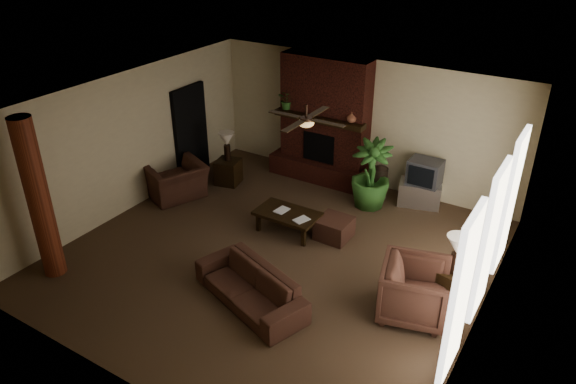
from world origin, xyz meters
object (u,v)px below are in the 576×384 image
Objects in this scene: armchair_right at (415,288)px; side_table_right at (449,284)px; log_column at (39,200)px; armchair_left at (176,176)px; ottoman at (334,228)px; coffee_table at (287,215)px; floor_vase at (379,180)px; side_table_left at (228,172)px; lamp_left at (227,141)px; lamp_right at (457,248)px; floor_plant at (370,188)px; sofa at (250,281)px; tv_stand at (420,194)px.

side_table_right is (0.34, 0.69, -0.23)m from armchair_right.
log_column is 5.09× the size of side_table_right.
armchair_left is (-0.06, 3.15, -0.90)m from log_column.
armchair_right is 0.80m from side_table_right.
armchair_right is 2.44m from ottoman.
armchair_right is 3.06m from coffee_table.
log_column is 4.67× the size of ottoman.
coffee_table is 1.56× the size of floor_vase.
armchair_right reaches higher than side_table_left.
armchair_left is 4.31m from floor_vase.
side_table_left is at bearing 83.58° from log_column.
armchair_left is 1.91× the size of ottoman.
lamp_left and lamp_right have the same top height.
armchair_right is 1.55× the size of lamp_left.
armchair_left is 1.49× the size of floor_vase.
log_column is 4.30m from coffee_table.
coffee_table is 1.99m from floor_plant.
armchair_left reaches higher than floor_vase.
log_column is 1.38× the size of sofa.
floor_plant is (-1.97, 2.80, -0.10)m from armchair_right.
floor_plant reaches higher than sofa.
sofa is 1.77× the size of armchair_left.
sofa is at bearing -147.79° from lamp_right.
lamp_left is at bearing 151.16° from sofa.
armchair_left is 4.08m from floor_plant.
armchair_right reaches higher than floor_plant.
lamp_left is at bearing 165.06° from ottoman.
lamp_right reaches higher than side_table_left.
coffee_table is 2.48m from side_table_left.
side_table_left is at bearing 165.33° from side_table_right.
floor_vase is (0.08, 1.90, 0.23)m from ottoman.
armchair_right is 0.89m from lamp_right.
lamp_right reaches higher than armchair_right.
lamp_left is 1.18× the size of side_table_right.
armchair_left is 5.14m from tv_stand.
sofa is 4.28m from floor_vase.
lamp_right is (2.35, -2.17, 0.60)m from floor_plant.
lamp_right is (6.02, -0.38, 0.50)m from armchair_left.
armchair_right is 1.68× the size of ottoman.
log_column is at bearing -130.51° from coffee_table.
coffee_table is at bearing 172.97° from lamp_right.
tv_stand is at bearing 66.18° from ottoman.
side_table_left is at bearing -55.57° from lamp_left.
log_column is 4.34m from lamp_left.
armchair_left is 5.99m from side_table_right.
floor_plant is at bearing 88.06° from ottoman.
lamp_left is at bearing 52.35° from armchair_right.
log_column is 3.64× the size of floor_vase.
armchair_left reaches higher than tv_stand.
tv_stand is 1.31× the size of lamp_right.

